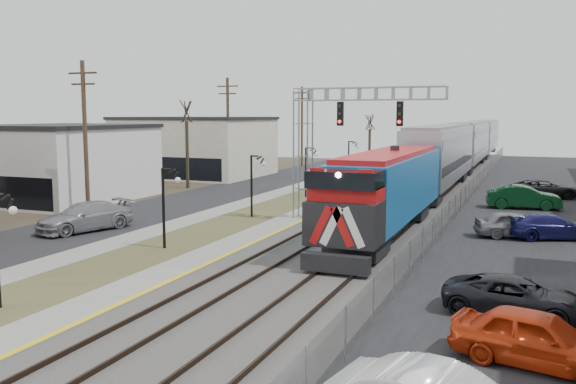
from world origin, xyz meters
The scene contains 22 objects.
street_west centered at (-11.50, 35.00, 0.02)m, with size 7.00×120.00×0.04m, color black.
sidewalk centered at (-7.00, 35.00, 0.04)m, with size 2.00×120.00×0.08m, color gray.
grass_median centered at (-4.00, 35.00, 0.03)m, with size 4.00×120.00×0.06m, color #474E29.
platform centered at (-1.00, 35.00, 0.12)m, with size 2.00×120.00×0.24m, color gray.
ballast_bed centered at (4.00, 35.00, 0.10)m, with size 8.00×120.00×0.20m, color #595651.
platform_edge centered at (-0.12, 35.00, 0.24)m, with size 0.24×120.00×0.01m, color gold.
track_near centered at (2.00, 35.00, 0.28)m, with size 1.58×120.00×0.15m.
track_far centered at (5.50, 35.00, 0.28)m, with size 1.58×120.00×0.15m.
train centered at (5.50, 60.11, 2.92)m, with size 3.00×85.85×5.33m.
signal_gantry centered at (1.22, 27.99, 5.59)m, with size 9.00×1.07×8.15m.
lampposts centered at (-4.00, 18.29, 2.00)m, with size 0.14×62.14×4.00m.
utility_poles centered at (-14.50, 25.00, 5.00)m, with size 0.28×80.28×10.00m.
fence centered at (8.20, 35.00, 0.80)m, with size 0.04×120.00×1.60m, color gray.
buildings_west centered at (-21.00, 24.21, 3.01)m, with size 14.00×67.00×7.00m.
bare_trees centered at (-12.66, 38.91, 2.70)m, with size 12.30×42.30×5.95m.
car_lot_a centered at (12.91, 9.64, 0.75)m, with size 1.77×4.40×1.50m, color #B82D0E.
car_lot_c centered at (12.26, 13.71, 0.63)m, with size 2.10×4.56×1.27m, color black.
car_lot_d centered at (13.61, 27.58, 0.67)m, with size 1.86×4.58×1.33m, color #16164E.
car_lot_e centered at (11.84, 27.31, 0.70)m, with size 1.65×4.10×1.40m, color slate.
car_lot_f centered at (12.11, 38.14, 0.81)m, with size 1.72×4.93×1.62m, color #0B381A.
car_street_b centered at (-10.71, 20.22, 0.80)m, with size 2.25×5.53×1.61m, color gray.
car_lot_g centered at (13.56, 44.70, 0.71)m, with size 2.36×5.12×1.42m, color black.
Camera 1 is at (12.57, -6.90, 6.58)m, focal length 38.00 mm.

